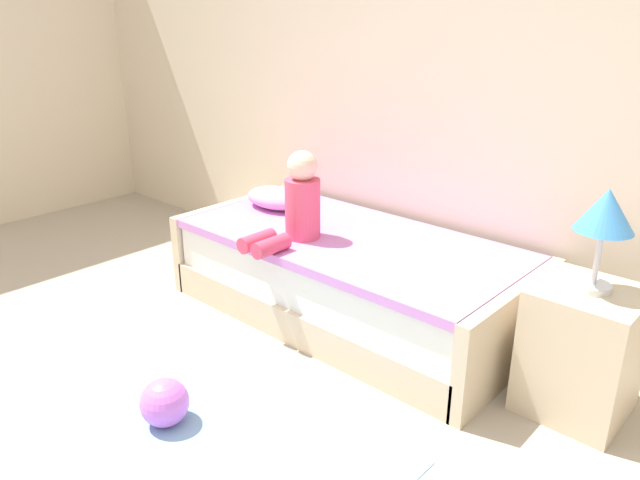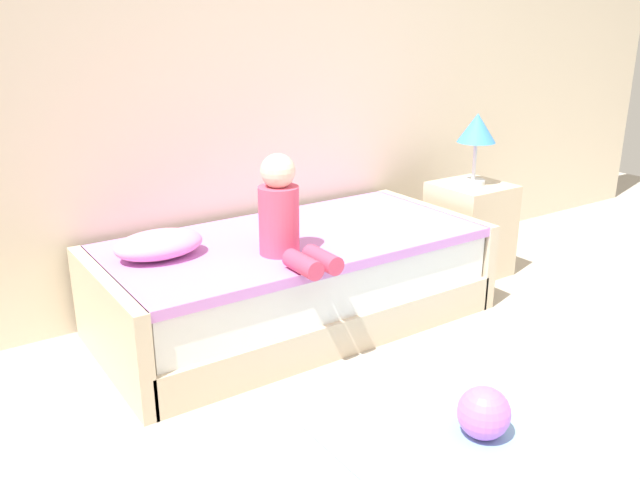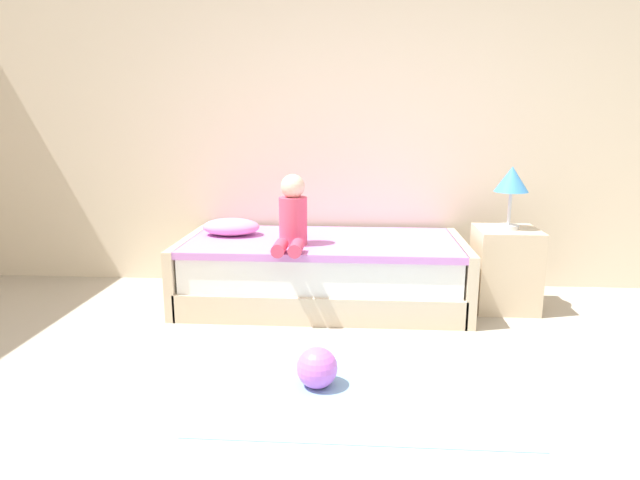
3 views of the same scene
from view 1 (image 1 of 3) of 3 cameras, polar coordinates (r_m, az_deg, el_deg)
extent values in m
cube|color=beige|center=(3.58, 13.46, 16.08)|extent=(7.20, 0.10, 2.90)
cube|color=beige|center=(3.63, 2.67, -5.60)|extent=(2.00, 1.00, 0.20)
cube|color=white|center=(3.53, 2.73, -2.34)|extent=(1.94, 0.94, 0.25)
cube|color=#C67FD1|center=(3.48, 2.78, -0.06)|extent=(1.98, 0.98, 0.05)
cube|color=beige|center=(4.23, -7.95, 0.43)|extent=(0.07, 1.00, 0.50)
cube|color=beige|center=(3.09, 17.58, -8.56)|extent=(0.07, 1.00, 0.50)
cube|color=beige|center=(2.97, 23.45, -9.58)|extent=(0.44, 0.44, 0.60)
cylinder|color=silver|center=(2.83, 24.36, -4.05)|extent=(0.15, 0.15, 0.03)
cylinder|color=silver|center=(2.78, 24.77, -1.52)|extent=(0.02, 0.02, 0.24)
cone|color=#3F8CD8|center=(2.71, 25.43, 2.59)|extent=(0.24, 0.24, 0.18)
cylinder|color=#E04C6B|center=(3.41, -1.65, 2.99)|extent=(0.20, 0.20, 0.34)
sphere|color=beige|center=(3.34, -1.69, 7.02)|extent=(0.17, 0.17, 0.17)
cylinder|color=#D83F60|center=(3.29, -5.94, -0.09)|extent=(0.09, 0.22, 0.09)
cylinder|color=#D83F60|center=(3.22, -4.63, -0.56)|extent=(0.09, 0.22, 0.09)
ellipsoid|color=#EA8CC6|center=(3.98, -4.20, 4.01)|extent=(0.44, 0.30, 0.13)
sphere|color=#CC66D8|center=(2.82, -14.48, -14.63)|extent=(0.22, 0.22, 0.22)
cube|color=#7AA8CC|center=(2.75, -10.97, -18.15)|extent=(1.60, 1.10, 0.01)
camera|label=2|loc=(3.84, -54.19, 11.08)|focal=37.06mm
camera|label=3|loc=(2.32, -83.50, -6.56)|focal=30.47mm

